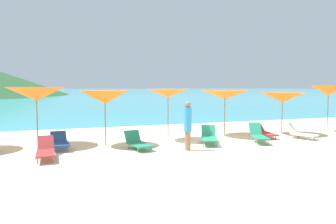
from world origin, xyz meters
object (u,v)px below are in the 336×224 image
umbrella_3 (168,93)px  umbrella_4 (225,95)px  lounge_chair_5 (60,142)px  umbrella_1 (36,94)px  lounge_chair_4 (46,150)px  umbrella_2 (105,97)px  lounge_chair_1 (138,142)px  beachgoer_1 (188,124)px  umbrella_5 (283,98)px  lounge_chair_2 (300,133)px  lounge_chair_9 (258,134)px  umbrella_6 (329,91)px  lounge_chair_6 (209,137)px  lounge_chair_10 (264,132)px

umbrella_3 → umbrella_4: 2.97m
lounge_chair_5 → umbrella_1: bearing=126.5°
lounge_chair_4 → umbrella_2: bearing=36.1°
lounge_chair_1 → beachgoer_1: (1.69, -0.82, 0.72)m
umbrella_5 → lounge_chair_2: bearing=-93.6°
umbrella_4 → lounge_chair_4: 8.34m
umbrella_4 → beachgoer_1: 4.01m
lounge_chair_5 → umbrella_2: bearing=0.5°
lounge_chair_5 → lounge_chair_9: bearing=-14.3°
umbrella_5 → lounge_chair_5: umbrella_5 is taller
umbrella_6 → lounge_chair_2: (-2.87, -1.20, -1.88)m
lounge_chair_5 → lounge_chair_6: bearing=-14.1°
umbrella_3 → lounge_chair_2: umbrella_3 is taller
umbrella_1 → lounge_chair_9: bearing=-14.4°
umbrella_2 → lounge_chair_5: (-1.73, -0.17, -1.63)m
umbrella_1 → lounge_chair_10: (9.78, -1.14, -1.82)m
lounge_chair_1 → lounge_chair_5: bearing=148.6°
umbrella_5 → lounge_chair_10: size_ratio=1.21×
lounge_chair_10 → umbrella_3: bearing=179.7°
umbrella_2 → lounge_chair_1: 2.26m
lounge_chair_4 → lounge_chair_2: bearing=0.3°
lounge_chair_2 → lounge_chair_9: size_ratio=0.96×
umbrella_1 → lounge_chair_6: umbrella_1 is taller
umbrella_4 → umbrella_6: size_ratio=1.03×
lounge_chair_2 → lounge_chair_9: bearing=162.8°
umbrella_3 → beachgoer_1: umbrella_3 is taller
umbrella_1 → umbrella_6: size_ratio=0.98×
lounge_chair_9 → beachgoer_1: (-3.41, -0.47, 0.64)m
lounge_chair_4 → lounge_chair_9: 8.30m
lounge_chair_1 → lounge_chair_9: (5.10, -0.35, 0.08)m
umbrella_2 → umbrella_4: bearing=5.8°
umbrella_4 → umbrella_5: umbrella_4 is taller
umbrella_6 → lounge_chair_4: 13.77m
umbrella_4 → lounge_chair_6: bearing=-134.7°
umbrella_4 → umbrella_5: (2.92, -0.52, -0.14)m
umbrella_5 → beachgoer_1: 6.27m
umbrella_4 → lounge_chair_4: umbrella_4 is taller
lounge_chair_4 → lounge_chair_5: size_ratio=0.99×
umbrella_3 → lounge_chair_6: umbrella_3 is taller
umbrella_5 → umbrella_2: bearing=-179.5°
lounge_chair_9 → lounge_chair_2: bearing=24.5°
umbrella_5 → umbrella_6: 2.81m
umbrella_3 → lounge_chair_2: 6.25m
umbrella_4 → lounge_chair_9: size_ratio=1.61×
lounge_chair_10 → beachgoer_1: bearing=-152.4°
lounge_chair_4 → lounge_chair_6: 6.21m
lounge_chair_2 → umbrella_2: bearing=149.2°
umbrella_4 → beachgoer_1: umbrella_4 is taller
lounge_chair_5 → lounge_chair_10: 8.96m
umbrella_3 → lounge_chair_4: (-4.89, -2.01, -1.76)m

